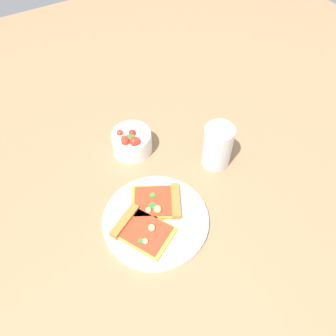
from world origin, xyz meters
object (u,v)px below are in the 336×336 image
(plate, at_px, (156,220))
(pizza_slice_far, at_px, (141,230))
(pizza_slice_near, at_px, (159,202))
(salad_bowl, at_px, (132,141))
(soda_glass, at_px, (217,147))

(plate, xyz_separation_m, pizza_slice_far, (0.01, -0.05, 0.01))
(pizza_slice_near, height_order, pizza_slice_far, pizza_slice_near)
(plate, distance_m, pizza_slice_near, 0.04)
(pizza_slice_near, bearing_deg, salad_bowl, 171.16)
(pizza_slice_far, bearing_deg, plate, 104.49)
(pizza_slice_near, distance_m, pizza_slice_far, 0.09)
(salad_bowl, bearing_deg, pizza_slice_near, -8.84)
(pizza_slice_near, relative_size, pizza_slice_far, 0.95)
(salad_bowl, distance_m, soda_glass, 0.23)
(plate, height_order, pizza_slice_near, pizza_slice_near)
(pizza_slice_near, relative_size, soda_glass, 1.23)
(pizza_slice_far, distance_m, salad_bowl, 0.27)
(plate, relative_size, soda_glass, 2.06)
(salad_bowl, xyz_separation_m, soda_glass, (0.15, 0.17, 0.02))
(plate, distance_m, pizza_slice_far, 0.05)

